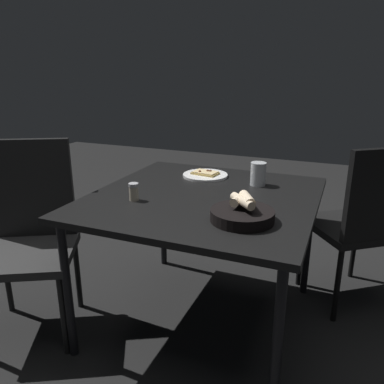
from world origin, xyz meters
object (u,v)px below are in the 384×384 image
dining_table (204,206)px  bread_basket (243,213)px  chair_near (364,218)px  pepper_shaker (134,193)px  beer_glass (258,175)px  pizza_plate (205,175)px  chair_far (30,227)px

dining_table → bread_basket: (0.26, -0.25, 0.09)m
dining_table → chair_near: (0.75, 0.45, -0.12)m
bread_basket → pepper_shaker: size_ratio=3.14×
beer_glass → chair_near: bearing=18.7°
pepper_shaker → dining_table: bearing=35.2°
pizza_plate → beer_glass: size_ratio=2.08×
dining_table → beer_glass: 0.36m
beer_glass → chair_near: 0.62m
pizza_plate → chair_far: 0.98m
beer_glass → chair_far: 1.20m
dining_table → pizza_plate: 0.35m
chair_far → pepper_shaker: bearing=14.6°
bread_basket → chair_far: (-1.07, -0.09, -0.20)m
dining_table → pizza_plate: size_ratio=4.26×
pizza_plate → pepper_shaker: pepper_shaker is taller
bread_basket → dining_table: bearing=136.5°
chair_far → pizza_plate: bearing=43.2°
dining_table → beer_glass: (0.20, 0.27, 0.11)m
pepper_shaker → chair_near: size_ratio=0.09×
chair_near → chair_far: bearing=-153.2°
dining_table → bread_basket: size_ratio=4.17×
pizza_plate → beer_glass: bearing=-9.4°
pizza_plate → bread_basket: bearing=-56.6°
pizza_plate → dining_table: bearing=-70.7°
bread_basket → beer_glass: 0.52m
bread_basket → beer_glass: size_ratio=2.13×
dining_table → bread_basket: bearing=-43.5°
dining_table → bread_basket: 0.37m
pizza_plate → chair_near: chair_near is taller
pepper_shaker → chair_near: chair_near is taller
dining_table → pepper_shaker: size_ratio=13.06×
pepper_shaker → chair_far: (-0.53, -0.14, -0.21)m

